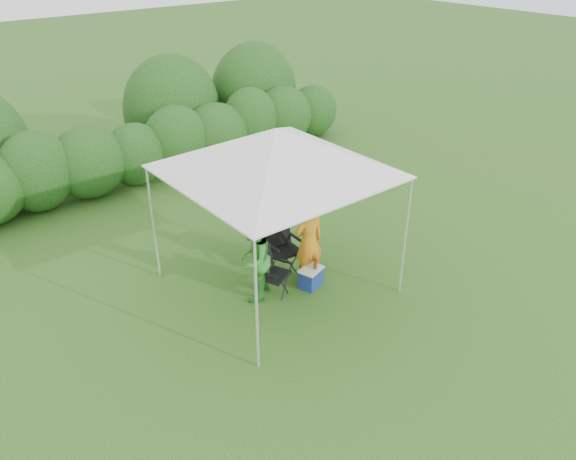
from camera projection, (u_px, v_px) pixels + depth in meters
ground at (295, 296)px, 9.53m from camera, size 70.00×70.00×0.00m
hedge at (134, 152)px, 13.24m from camera, size 12.66×1.53×1.80m
canopy at (276, 151)px, 8.69m from camera, size 3.10×3.10×2.83m
chair_right at (282, 243)px, 10.05m from camera, size 0.61×0.56×0.93m
chair_left at (270, 269)px, 9.39m from camera, size 0.64×0.62×0.85m
man at (309, 242)px, 9.64m from camera, size 0.60×0.44×1.51m
woman at (254, 260)px, 9.15m from camera, size 0.91×0.87×1.48m
cooler at (311, 277)px, 9.71m from camera, size 0.49×0.41×0.35m
bottle at (315, 263)px, 9.58m from camera, size 0.06×0.06×0.22m
lawn_toy at (313, 162)px, 14.53m from camera, size 0.52×0.44×0.26m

